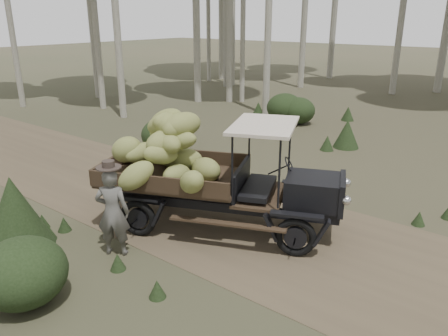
{
  "coord_description": "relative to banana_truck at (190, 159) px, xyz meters",
  "views": [
    {
      "loc": [
        2.81,
        -6.63,
        4.06
      ],
      "look_at": [
        -2.11,
        -0.32,
        1.27
      ],
      "focal_mm": 35.0,
      "sensor_mm": 36.0,
      "label": 1
    }
  ],
  "objects": [
    {
      "name": "farmer",
      "position": [
        -0.27,
        -1.73,
        -0.57
      ],
      "size": [
        0.71,
        0.65,
        1.76
      ],
      "rotation": [
        0.0,
        0.0,
        3.73
      ],
      "color": "#55534E",
      "rests_on": "ground"
    },
    {
      "name": "banana_truck",
      "position": [
        0.0,
        0.0,
        0.0
      ],
      "size": [
        4.99,
        3.4,
        2.44
      ],
      "rotation": [
        0.0,
        0.0,
        0.4
      ],
      "color": "black",
      "rests_on": "ground"
    },
    {
      "name": "undergrowth",
      "position": [
        1.05,
        1.29,
        -0.89
      ],
      "size": [
        22.1,
        22.8,
        1.39
      ],
      "color": "#233319",
      "rests_on": "ground"
    },
    {
      "name": "dirt_track",
      "position": [
        2.73,
        0.61,
        -1.4
      ],
      "size": [
        70.0,
        4.0,
        0.01
      ],
      "primitive_type": "cube",
      "color": "brown",
      "rests_on": "ground"
    },
    {
      "name": "ground",
      "position": [
        2.73,
        0.61,
        -1.41
      ],
      "size": [
        120.0,
        120.0,
        0.0
      ],
      "primitive_type": "plane",
      "color": "#473D2B",
      "rests_on": "ground"
    }
  ]
}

